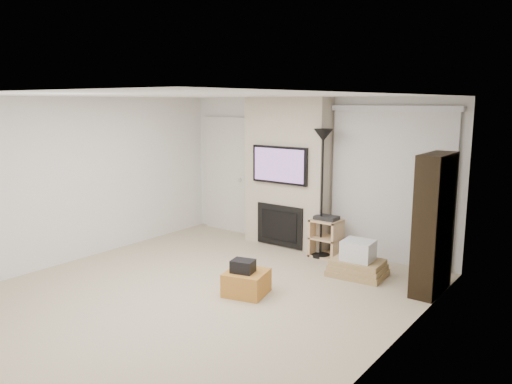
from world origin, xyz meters
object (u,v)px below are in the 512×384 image
Objects in this scene: ottoman at (246,283)px; box_stack at (358,262)px; bookshelf at (434,224)px; floor_lamp at (323,157)px; av_stand at (326,235)px.

box_stack reaches higher than ottoman.
box_stack is 1.23m from bookshelf.
floor_lamp is 2.05m from bookshelf.
floor_lamp is at bearing -139.57° from av_stand.
av_stand is at bearing 146.87° from box_stack.
av_stand is at bearing 40.43° from floor_lamp.
av_stand is 0.82× the size of box_stack.
box_stack is 0.45× the size of bookshelf.
av_stand is at bearing 164.32° from bookshelf.
floor_lamp reaches higher than bookshelf.
bookshelf is at bearing -15.68° from av_stand.
box_stack is (0.86, -0.47, -1.40)m from floor_lamp.
ottoman is 0.28× the size of bookshelf.
floor_lamp reaches higher than ottoman.
floor_lamp is 2.50× the size of box_stack.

